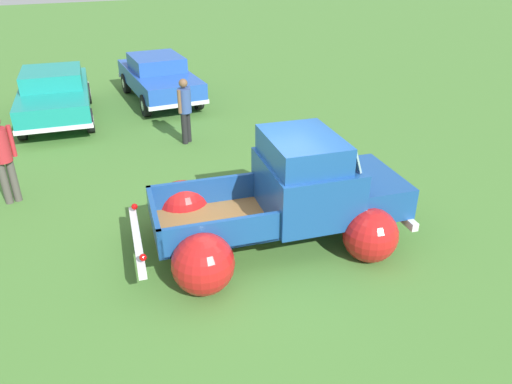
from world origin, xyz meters
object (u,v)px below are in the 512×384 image
(spectator_1, at_px, (185,107))
(show_car_0, at_px, (54,93))
(spectator_0, at_px, (2,153))
(show_car_1, at_px, (159,77))
(vintage_pickup_truck, at_px, (291,201))

(spectator_1, bearing_deg, show_car_0, -179.76)
(spectator_0, bearing_deg, spectator_1, 97.63)
(show_car_0, distance_m, spectator_1, 4.45)
(spectator_0, height_order, spectator_1, spectator_0)
(show_car_1, height_order, spectator_0, spectator_0)
(spectator_1, bearing_deg, show_car_1, 134.77)
(show_car_0, bearing_deg, vintage_pickup_truck, 26.31)
(vintage_pickup_truck, xyz_separation_m, show_car_1, (-0.12, 9.22, 0.03))
(show_car_0, distance_m, spectator_0, 5.21)
(spectator_0, xyz_separation_m, spectator_1, (4.15, 1.75, -0.10))
(vintage_pickup_truck, relative_size, show_car_0, 1.05)
(show_car_1, height_order, spectator_1, spectator_1)
(spectator_0, relative_size, spectator_1, 1.09)
(show_car_0, bearing_deg, spectator_0, -8.34)
(show_car_1, bearing_deg, vintage_pickup_truck, -0.87)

